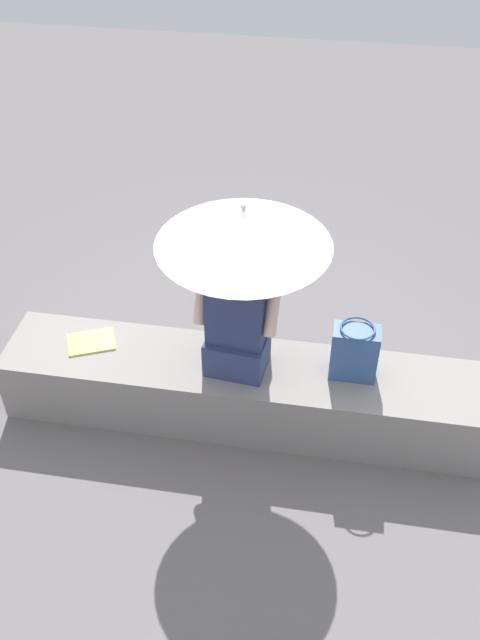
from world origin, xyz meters
TOP-DOWN VIEW (x-y plane):
  - ground_plane at (0.00, 0.00)m, footprint 14.00×14.00m
  - stone_bench at (0.00, 0.00)m, footprint 2.89×0.53m
  - person_seated at (-0.03, -0.01)m, footprint 0.49×0.31m
  - parasol at (-0.00, 0.01)m, footprint 0.92×0.92m
  - handbag_black at (0.63, 0.03)m, footprint 0.26×0.20m
  - magazine at (-0.94, 0.05)m, footprint 0.34×0.29m

SIDE VIEW (x-z plane):
  - ground_plane at x=0.00m, z-range 0.00..0.00m
  - stone_bench at x=0.00m, z-range 0.00..0.43m
  - magazine at x=-0.94m, z-range 0.43..0.44m
  - handbag_black at x=0.63m, z-range 0.42..0.78m
  - person_seated at x=-0.03m, z-range 0.36..1.26m
  - parasol at x=0.00m, z-range 0.84..1.92m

